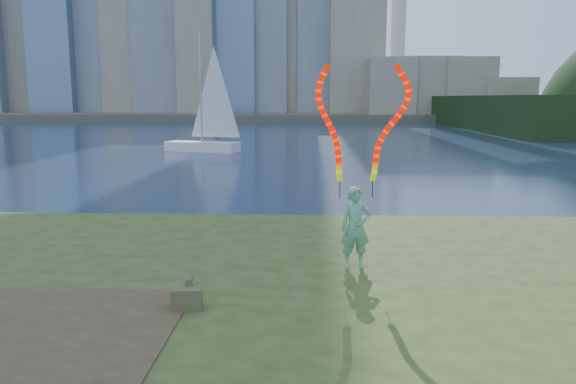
{
  "coord_description": "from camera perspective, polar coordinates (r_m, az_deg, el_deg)",
  "views": [
    {
      "loc": [
        1.15,
        -9.99,
        3.77
      ],
      "look_at": [
        0.72,
        1.0,
        1.92
      ],
      "focal_mm": 35.0,
      "sensor_mm": 36.0,
      "label": 1
    }
  ],
  "objects": [
    {
      "name": "grassy_knoll",
      "position": [
        8.51,
        -5.92,
        -14.28
      ],
      "size": [
        20.0,
        18.0,
        0.8
      ],
      "color": "#354418",
      "rests_on": "ground"
    },
    {
      "name": "far_shore",
      "position": [
        105.05,
        1.6,
        7.84
      ],
      "size": [
        320.0,
        40.0,
        1.2
      ],
      "primitive_type": "cube",
      "color": "#514B3B",
      "rests_on": "ground"
    },
    {
      "name": "sailboat",
      "position": [
        40.16,
        -8.37,
        6.14
      ],
      "size": [
        5.54,
        3.0,
        8.37
      ],
      "rotation": [
        0.0,
        0.0,
        -0.27
      ],
      "color": "white",
      "rests_on": "ground"
    },
    {
      "name": "dirt_patch",
      "position": [
        8.13,
        -22.87,
        -12.57
      ],
      "size": [
        3.2,
        3.0,
        0.02
      ],
      "primitive_type": "cube",
      "color": "#47331E",
      "rests_on": "grassy_knoll"
    },
    {
      "name": "ground",
      "position": [
        10.74,
        -4.14,
        -11.01
      ],
      "size": [
        320.0,
        320.0,
        0.0
      ],
      "primitive_type": "plane",
      "color": "#1B2844",
      "rests_on": "ground"
    },
    {
      "name": "canvas_bag",
      "position": [
        8.26,
        -10.23,
        -10.43
      ],
      "size": [
        0.46,
        0.52,
        0.41
      ],
      "rotation": [
        0.0,
        0.0,
        0.14
      ],
      "color": "#4E4A2B",
      "rests_on": "grassy_knoll"
    },
    {
      "name": "woman_with_ribbons",
      "position": [
        9.8,
        6.95,
        0.59
      ],
      "size": [
        1.97,
        0.44,
        3.85
      ],
      "rotation": [
        0.0,
        0.0,
        0.12
      ],
      "color": "#1E7C43",
      "rests_on": "grassy_knoll"
    }
  ]
}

